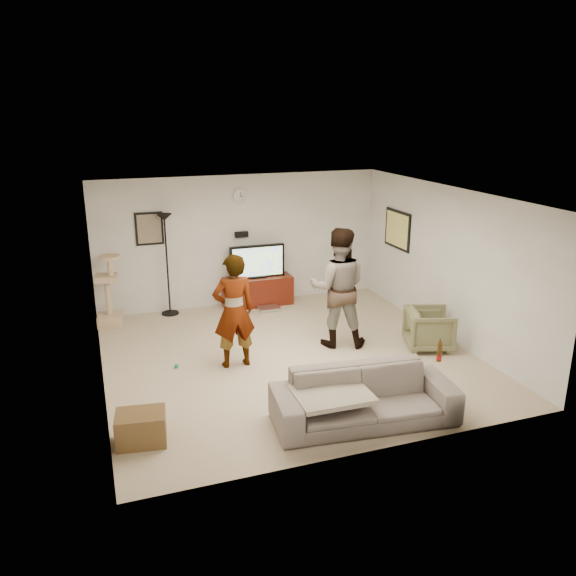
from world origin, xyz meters
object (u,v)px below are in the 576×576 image
object	(u,v)px
armchair	(429,329)
sofa	(364,397)
person_right	(338,288)
floor_lamp	(167,265)
person_left	(234,311)
beer_bottle	(439,352)
side_table	(141,428)
tv_stand	(258,291)
cat_tree	(108,291)
tv	(257,261)

from	to	relation	value
armchair	sofa	bearing A→B (deg)	148.75
person_right	armchair	world-z (taller)	person_right
floor_lamp	armchair	distance (m)	4.77
person_left	armchair	xyz separation A→B (m)	(3.08, -0.40, -0.53)
beer_bottle	side_table	bearing A→B (deg)	173.34
sofa	side_table	xyz separation A→B (m)	(-2.62, 0.43, -0.14)
tv_stand	cat_tree	size ratio (longest dim) A/B	1.04
person_left	armchair	size ratio (longest dim) A/B	2.42
tv	cat_tree	size ratio (longest dim) A/B	0.83
side_table	person_right	bearing A→B (deg)	30.04
tv	beer_bottle	world-z (taller)	tv
person_left	tv_stand	bearing A→B (deg)	-114.28
tv_stand	cat_tree	xyz separation A→B (m)	(-2.78, -0.19, 0.36)
armchair	beer_bottle	bearing A→B (deg)	168.51
tv	side_table	world-z (taller)	tv
side_table	tv	bearing A→B (deg)	57.86
person_right	side_table	world-z (taller)	person_right
tv	person_right	size ratio (longest dim) A/B	0.55
tv	armchair	xyz separation A→B (m)	(1.97, -2.94, -0.55)
armchair	floor_lamp	bearing A→B (deg)	69.25
cat_tree	person_left	bearing A→B (deg)	-54.54
person_right	beer_bottle	world-z (taller)	person_right
beer_bottle	side_table	xyz separation A→B (m)	(-3.65, 0.43, -0.59)
person_right	side_table	size ratio (longest dim) A/B	3.45
person_right	beer_bottle	size ratio (longest dim) A/B	7.71
person_right	person_left	bearing A→B (deg)	28.14
floor_lamp	sofa	distance (m)	5.01
tv_stand	person_left	size ratio (longest dim) A/B	0.78
person_left	beer_bottle	size ratio (longest dim) A/B	6.86
tv	armchair	world-z (taller)	tv
tv_stand	person_left	world-z (taller)	person_left
tv	floor_lamp	world-z (taller)	floor_lamp
cat_tree	beer_bottle	distance (m)	5.83
tv_stand	cat_tree	world-z (taller)	cat_tree
tv	side_table	bearing A→B (deg)	-122.14
cat_tree	person_left	size ratio (longest dim) A/B	0.75
cat_tree	beer_bottle	size ratio (longest dim) A/B	5.14
tv_stand	floor_lamp	world-z (taller)	floor_lamp
beer_bottle	armchair	distance (m)	2.01
tv_stand	armchair	bearing A→B (deg)	-56.08
cat_tree	armchair	bearing A→B (deg)	-29.99
floor_lamp	armchair	size ratio (longest dim) A/B	2.65
floor_lamp	armchair	xyz separation A→B (m)	(3.67, -2.98, -0.62)
armchair	cat_tree	bearing A→B (deg)	78.36
tv	floor_lamp	size ratio (longest dim) A/B	0.57
tv_stand	side_table	distance (m)	4.98
cat_tree	person_right	xyz separation A→B (m)	(3.43, -2.11, 0.32)
cat_tree	person_right	distance (m)	4.04
person_right	armchair	distance (m)	1.60
person_left	sofa	size ratio (longest dim) A/B	0.77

